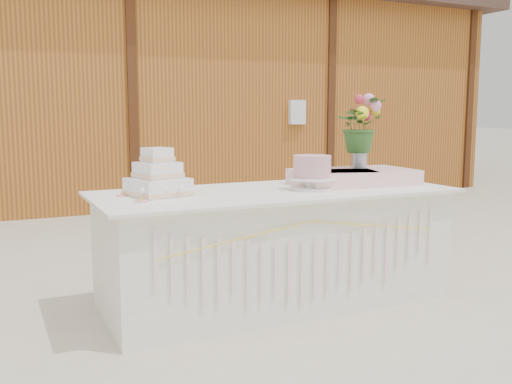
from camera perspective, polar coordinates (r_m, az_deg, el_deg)
ground at (r=3.99m, az=1.88°, el=-10.84°), size 80.00×80.00×0.00m
barn at (r=9.52m, az=-15.15°, el=9.97°), size 12.60×4.60×3.30m
cake_table at (r=3.88m, az=1.94°, el=-5.43°), size 2.40×1.00×0.77m
wedding_cake at (r=3.60m, az=-9.79°, el=1.25°), size 0.41×0.41×0.30m
pink_cake_stand at (r=3.84m, az=5.63°, el=2.15°), size 0.32×0.32×0.23m
satin_runner at (r=4.18m, az=9.72°, el=1.50°), size 0.89×0.56×0.11m
flower_vase at (r=4.29m, az=10.26°, el=3.46°), size 0.12×0.12×0.16m
bouquet at (r=4.28m, az=10.35°, el=7.24°), size 0.42×0.39×0.40m
loose_flowers at (r=3.49m, az=-12.29°, el=-0.55°), size 0.17×0.38×0.02m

